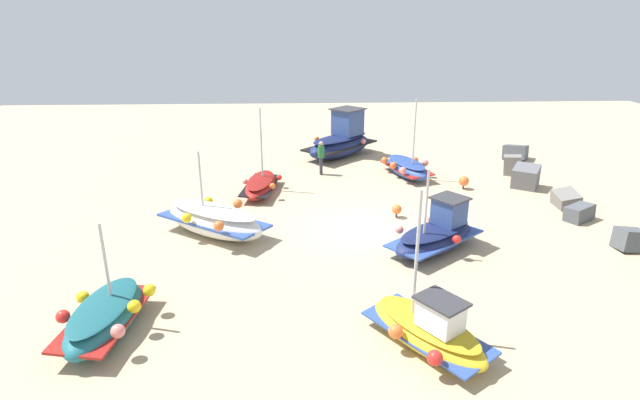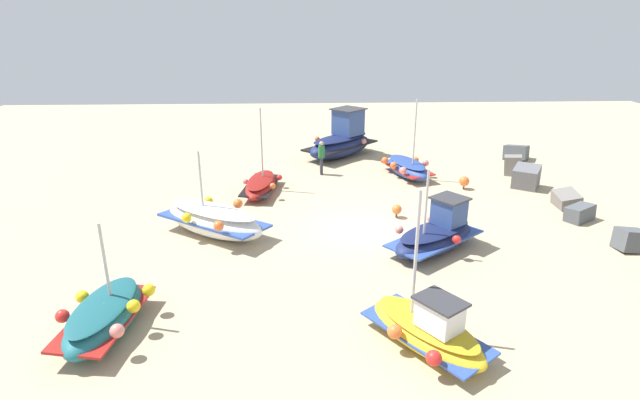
% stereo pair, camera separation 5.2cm
% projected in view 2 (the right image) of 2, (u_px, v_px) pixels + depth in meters
% --- Properties ---
extents(ground_plane, '(57.42, 57.42, 0.00)m').
position_uv_depth(ground_plane, '(362.00, 229.00, 18.96)').
color(ground_plane, tan).
extents(fishing_boat_0, '(4.65, 4.62, 2.67)m').
position_uv_depth(fishing_boat_0, '(342.00, 141.00, 28.37)').
color(fishing_boat_0, navy).
rests_on(fishing_boat_0, ground_plane).
extents(fishing_boat_1, '(3.60, 1.81, 3.80)m').
position_uv_depth(fishing_boat_1, '(261.00, 185.00, 22.64)').
color(fishing_boat_1, maroon).
rests_on(fishing_boat_1, ground_plane).
extents(fishing_boat_2, '(3.44, 3.82, 3.04)m').
position_uv_depth(fishing_boat_2, '(436.00, 235.00, 17.09)').
color(fishing_boat_2, navy).
rests_on(fishing_boat_2, ground_plane).
extents(fishing_boat_3, '(3.79, 4.48, 3.13)m').
position_uv_depth(fishing_boat_3, '(214.00, 220.00, 18.25)').
color(fishing_boat_3, white).
rests_on(fishing_boat_3, ground_plane).
extents(fishing_boat_4, '(3.52, 3.04, 3.92)m').
position_uv_depth(fishing_boat_4, '(428.00, 329.00, 12.08)').
color(fishing_boat_4, gold).
rests_on(fishing_boat_4, ground_plane).
extents(fishing_boat_5, '(3.42, 2.08, 2.88)m').
position_uv_depth(fishing_boat_5, '(105.00, 316.00, 12.61)').
color(fishing_boat_5, '#1E6670').
rests_on(fishing_boat_5, ground_plane).
extents(fishing_boat_6, '(3.63, 2.30, 3.95)m').
position_uv_depth(fishing_boat_6, '(407.00, 167.00, 25.00)').
color(fishing_boat_6, '#2D4C9E').
rests_on(fishing_boat_6, ground_plane).
extents(person_walking, '(0.32, 0.32, 1.71)m').
position_uv_depth(person_walking, '(321.00, 156.00, 25.06)').
color(person_walking, '#2D2D38').
rests_on(person_walking, ground_plane).
extents(breakwater_rocks, '(19.35, 3.19, 1.20)m').
position_uv_depth(breakwater_rocks, '(572.00, 203.00, 20.42)').
color(breakwater_rocks, '#4C5156').
rests_on(breakwater_rocks, ground_plane).
extents(mooring_buoy_0, '(0.47, 0.47, 0.61)m').
position_uv_depth(mooring_buoy_0, '(464.00, 181.00, 23.15)').
color(mooring_buoy_0, '#3F3F42').
rests_on(mooring_buoy_0, ground_plane).
extents(mooring_buoy_1, '(0.39, 0.39, 0.55)m').
position_uv_depth(mooring_buoy_1, '(397.00, 209.00, 19.88)').
color(mooring_buoy_1, '#3F3F42').
rests_on(mooring_buoy_1, ground_plane).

